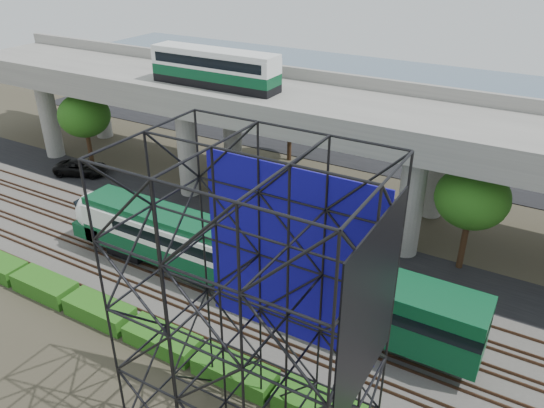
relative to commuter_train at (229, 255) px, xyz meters
The scene contains 13 objects.
ground 3.78m from the commuter_train, 125.30° to the right, with size 140.00×140.00×0.00m, color #474233.
ballast_bed 3.12m from the commuter_train, behind, with size 90.00×12.00×0.20m, color slate.
service_road 9.07m from the commuter_train, 99.46° to the left, with size 90.00×5.00×0.08m, color black.
parking_lot 32.16m from the commuter_train, 92.53° to the left, with size 90.00×18.00×0.08m, color black.
harbor_water 54.09m from the commuter_train, 91.50° to the left, with size 140.00×40.00×0.03m, color slate.
rail_tracks 2.96m from the commuter_train, behind, with size 90.00×9.52×0.16m.
commuter_train is the anchor object (origin of this frame).
overpass 15.13m from the commuter_train, 98.48° to the left, with size 80.00×12.00×12.40m.
scaffold_tower 13.69m from the commuter_train, 50.73° to the right, with size 9.36×6.36×15.00m.
hedge_strip 6.73m from the commuter_train, 93.72° to the right, with size 34.60×1.80×1.20m.
trees 15.65m from the commuter_train, 113.24° to the left, with size 40.94×16.94×7.69m.
suv 24.71m from the commuter_train, 160.08° to the left, with size 2.39×5.18×1.44m, color black.
parked_cars 31.85m from the commuter_train, 94.84° to the left, with size 37.69×9.40×1.32m.
Camera 1 is at (18.20, -21.44, 21.51)m, focal length 35.00 mm.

